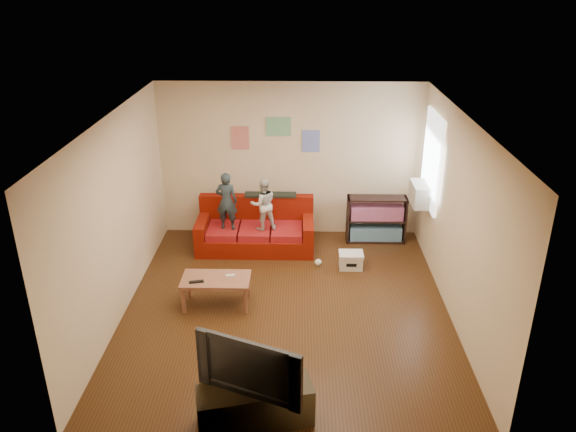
{
  "coord_description": "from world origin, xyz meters",
  "views": [
    {
      "loc": [
        0.17,
        -6.73,
        4.36
      ],
      "look_at": [
        0.0,
        0.8,
        1.05
      ],
      "focal_mm": 35.0,
      "sensor_mm": 36.0,
      "label": 1
    }
  ],
  "objects_px": {
    "child_a": "(227,201)",
    "coffee_table": "(216,282)",
    "child_b": "(263,204)",
    "sofa": "(256,231)",
    "television": "(254,363)",
    "file_box": "(351,260)",
    "tv_stand": "(255,406)",
    "bookshelf": "(376,221)"
  },
  "relations": [
    {
      "from": "sofa",
      "to": "bookshelf",
      "type": "relative_size",
      "value": 1.93
    },
    {
      "from": "child_b",
      "to": "television",
      "type": "xyz_separation_m",
      "value": [
        0.15,
        -3.93,
        -0.08
      ]
    },
    {
      "from": "child_b",
      "to": "tv_stand",
      "type": "xyz_separation_m",
      "value": [
        0.15,
        -3.93,
        -0.63
      ]
    },
    {
      "from": "bookshelf",
      "to": "tv_stand",
      "type": "height_order",
      "value": "bookshelf"
    },
    {
      "from": "child_a",
      "to": "television",
      "type": "height_order",
      "value": "child_a"
    },
    {
      "from": "coffee_table",
      "to": "bookshelf",
      "type": "height_order",
      "value": "bookshelf"
    },
    {
      "from": "television",
      "to": "coffee_table",
      "type": "bearing_deg",
      "value": 130.22
    },
    {
      "from": "child_b",
      "to": "coffee_table",
      "type": "bearing_deg",
      "value": 54.88
    },
    {
      "from": "sofa",
      "to": "television",
      "type": "height_order",
      "value": "television"
    },
    {
      "from": "sofa",
      "to": "child_b",
      "type": "xyz_separation_m",
      "value": [
        0.15,
        -0.17,
        0.56
      ]
    },
    {
      "from": "coffee_table",
      "to": "file_box",
      "type": "distance_m",
      "value": 2.29
    },
    {
      "from": "file_box",
      "to": "television",
      "type": "bearing_deg",
      "value": -110.55
    },
    {
      "from": "bookshelf",
      "to": "tv_stand",
      "type": "xyz_separation_m",
      "value": [
        -1.77,
        -4.38,
        -0.14
      ]
    },
    {
      "from": "sofa",
      "to": "file_box",
      "type": "distance_m",
      "value": 1.73
    },
    {
      "from": "bookshelf",
      "to": "television",
      "type": "relative_size",
      "value": 0.89
    },
    {
      "from": "sofa",
      "to": "file_box",
      "type": "xyz_separation_m",
      "value": [
        1.56,
        -0.73,
        -0.16
      ]
    },
    {
      "from": "coffee_table",
      "to": "child_a",
      "type": "bearing_deg",
      "value": 91.21
    },
    {
      "from": "sofa",
      "to": "television",
      "type": "xyz_separation_m",
      "value": [
        0.3,
        -4.1,
        0.49
      ]
    },
    {
      "from": "child_b",
      "to": "bookshelf",
      "type": "bearing_deg",
      "value": 176.49
    },
    {
      "from": "child_b",
      "to": "coffee_table",
      "type": "xyz_separation_m",
      "value": [
        -0.56,
        -1.68,
        -0.49
      ]
    },
    {
      "from": "file_box",
      "to": "tv_stand",
      "type": "bearing_deg",
      "value": -110.55
    },
    {
      "from": "sofa",
      "to": "coffee_table",
      "type": "bearing_deg",
      "value": -102.71
    },
    {
      "from": "coffee_table",
      "to": "television",
      "type": "xyz_separation_m",
      "value": [
        0.72,
        -2.25,
        0.41
      ]
    },
    {
      "from": "sofa",
      "to": "coffee_table",
      "type": "height_order",
      "value": "sofa"
    },
    {
      "from": "television",
      "to": "file_box",
      "type": "bearing_deg",
      "value": 92.05
    },
    {
      "from": "child_a",
      "to": "file_box",
      "type": "height_order",
      "value": "child_a"
    },
    {
      "from": "sofa",
      "to": "child_a",
      "type": "xyz_separation_m",
      "value": [
        -0.45,
        -0.17,
        0.61
      ]
    },
    {
      "from": "child_a",
      "to": "coffee_table",
      "type": "distance_m",
      "value": 1.76
    },
    {
      "from": "child_a",
      "to": "television",
      "type": "xyz_separation_m",
      "value": [
        0.75,
        -3.93,
        -0.13
      ]
    },
    {
      "from": "file_box",
      "to": "television",
      "type": "xyz_separation_m",
      "value": [
        -1.27,
        -3.37,
        0.64
      ]
    },
    {
      "from": "coffee_table",
      "to": "tv_stand",
      "type": "height_order",
      "value": "tv_stand"
    },
    {
      "from": "child_b",
      "to": "file_box",
      "type": "bearing_deg",
      "value": 141.92
    },
    {
      "from": "file_box",
      "to": "sofa",
      "type": "bearing_deg",
      "value": 155.12
    },
    {
      "from": "child_a",
      "to": "coffee_table",
      "type": "height_order",
      "value": "child_a"
    },
    {
      "from": "child_b",
      "to": "sofa",
      "type": "bearing_deg",
      "value": -64.98
    },
    {
      "from": "child_a",
      "to": "tv_stand",
      "type": "xyz_separation_m",
      "value": [
        0.75,
        -3.93,
        -0.68
      ]
    },
    {
      "from": "child_a",
      "to": "television",
      "type": "distance_m",
      "value": 4.01
    },
    {
      "from": "coffee_table",
      "to": "bookshelf",
      "type": "relative_size",
      "value": 0.94
    },
    {
      "from": "file_box",
      "to": "tv_stand",
      "type": "distance_m",
      "value": 3.61
    },
    {
      "from": "bookshelf",
      "to": "television",
      "type": "distance_m",
      "value": 4.74
    },
    {
      "from": "child_a",
      "to": "tv_stand",
      "type": "height_order",
      "value": "child_a"
    },
    {
      "from": "tv_stand",
      "to": "bookshelf",
      "type": "bearing_deg",
      "value": 54.24
    }
  ]
}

